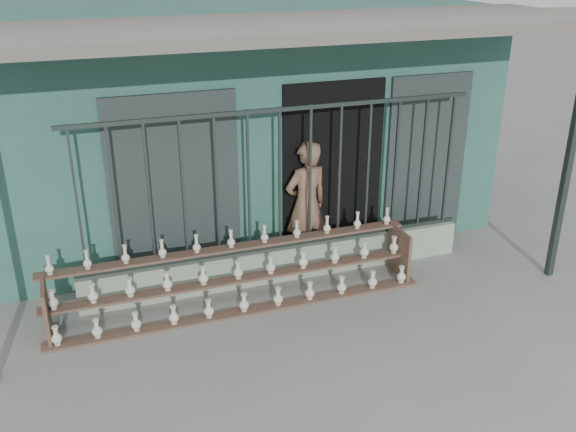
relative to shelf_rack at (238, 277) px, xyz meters
name	(u,v)px	position (x,y,z in m)	size (l,w,h in m)	color
ground	(317,331)	(0.67, -0.89, -0.36)	(60.00, 60.00, 0.00)	slate
workshop_building	(221,104)	(0.67, 3.34, 1.26)	(7.40, 6.60, 3.21)	#29574A
parapet_wall	(280,263)	(0.67, 0.41, -0.13)	(5.00, 0.20, 0.45)	gray
security_fence	(280,180)	(0.67, 0.41, 0.99)	(5.00, 0.04, 1.80)	#283330
shelf_rack	(238,277)	(0.00, 0.00, 0.00)	(4.50, 0.68, 0.85)	brown
elderly_woman	(306,205)	(1.13, 0.70, 0.50)	(0.63, 0.41, 1.71)	brown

